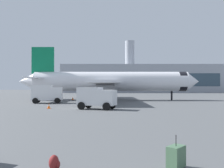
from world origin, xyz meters
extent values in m
cylinder|color=white|center=(-0.13, 44.57, 3.70)|extent=(30.01, 3.90, 3.80)
cone|color=white|center=(16.07, 44.62, 3.70)|extent=(2.41, 3.62, 3.61)
cone|color=white|center=(-16.73, 44.51, 3.70)|extent=(3.21, 3.43, 3.42)
cylinder|color=black|center=(13.87, 44.61, 3.70)|extent=(1.41, 3.88, 3.88)
cube|color=white|center=(-1.15, 52.56, 3.40)|extent=(4.85, 16.02, 0.36)
cube|color=white|center=(-1.10, 36.56, 3.40)|extent=(4.85, 16.02, 0.36)
cylinder|color=gray|center=(-1.14, 50.06, 2.10)|extent=(3.21, 2.21, 2.20)
cylinder|color=gray|center=(-1.11, 39.06, 2.10)|extent=(3.21, 2.21, 2.20)
cube|color=#0C7247|center=(-13.63, 44.52, 7.30)|extent=(4.40, 0.37, 6.40)
cube|color=white|center=(-14.14, 47.72, 4.30)|extent=(2.62, 6.01, 0.24)
cube|color=white|center=(-14.11, 41.32, 4.30)|extent=(2.62, 6.01, 0.24)
cylinder|color=black|center=(11.87, 44.61, 0.90)|extent=(0.36, 0.36, 1.80)
cylinder|color=black|center=(-2.13, 46.96, 0.90)|extent=(0.44, 0.44, 1.80)
cylinder|color=black|center=(-2.12, 42.16, 0.90)|extent=(0.44, 0.44, 1.80)
cube|color=white|center=(-8.90, 36.15, 1.52)|extent=(1.97, 2.41, 2.04)
cube|color=#1E232D|center=(-8.19, 36.25, 2.00)|extent=(0.35, 1.97, 0.84)
cube|color=white|center=(-11.28, 35.82, 1.70)|extent=(3.39, 2.61, 2.40)
cylinder|color=black|center=(-8.94, 37.31, 0.45)|extent=(0.92, 0.34, 0.90)
cylinder|color=black|center=(-8.62, 35.03, 0.45)|extent=(0.92, 0.34, 0.90)
cylinder|color=black|center=(-12.27, 36.85, 0.45)|extent=(0.92, 0.34, 0.90)
cylinder|color=black|center=(-11.95, 34.57, 0.45)|extent=(0.92, 0.34, 0.90)
cube|color=white|center=(-0.46, 24.91, 1.39)|extent=(2.28, 2.44, 1.78)
cube|color=#1E232D|center=(0.25, 24.69, 1.81)|extent=(0.62, 1.74, 0.74)
cube|color=white|center=(-2.56, 25.58, 1.55)|extent=(3.12, 2.70, 2.10)
cylinder|color=black|center=(0.07, 25.85, 0.45)|extent=(0.92, 0.48, 0.90)
cylinder|color=black|center=(-0.57, 23.84, 0.45)|extent=(0.92, 0.48, 0.90)
cylinder|color=black|center=(-2.87, 26.78, 0.45)|extent=(0.92, 0.48, 0.90)
cylinder|color=black|center=(-3.50, 24.77, 0.45)|extent=(0.92, 0.48, 0.90)
cube|color=#F2590C|center=(-7.89, 45.66, 0.02)|extent=(0.44, 0.44, 0.04)
cone|color=#F2590C|center=(-7.89, 45.66, 0.34)|extent=(0.36, 0.36, 0.59)
cylinder|color=white|center=(-7.89, 45.66, 0.37)|extent=(0.23, 0.23, 0.10)
cube|color=#F2590C|center=(-6.24, 47.16, 0.02)|extent=(0.44, 0.44, 0.04)
cone|color=#F2590C|center=(-6.24, 47.16, 0.36)|extent=(0.36, 0.36, 0.63)
cylinder|color=white|center=(-6.24, 47.16, 0.39)|extent=(0.23, 0.23, 0.10)
cube|color=#F2590C|center=(-7.62, 26.17, 0.02)|extent=(0.44, 0.44, 0.04)
cone|color=#F2590C|center=(-7.62, 26.17, 0.33)|extent=(0.36, 0.36, 0.58)
cylinder|color=white|center=(-7.62, 26.17, 0.36)|extent=(0.23, 0.23, 0.10)
cube|color=#476B4C|center=(2.16, 4.72, 0.39)|extent=(0.73, 0.74, 0.70)
cylinder|color=black|center=(2.16, 4.72, 0.92)|extent=(0.02, 0.02, 0.36)
cylinder|color=black|center=(2.31, 4.88, 0.04)|extent=(0.08, 0.08, 0.08)
ellipsoid|color=maroon|center=(-1.82, 4.59, 0.24)|extent=(0.32, 0.40, 0.48)
ellipsoid|color=maroon|center=(-1.68, 4.59, 0.17)|extent=(0.12, 0.28, 0.24)
cube|color=#9EA3AD|center=(12.98, 111.94, 6.22)|extent=(70.62, 22.74, 12.44)
cube|color=#334756|center=(12.98, 100.52, 5.60)|extent=(67.09, 0.10, 5.60)
cylinder|color=#9EA3AD|center=(8.56, 111.94, 18.44)|extent=(4.40, 4.40, 12.00)
camera|label=1|loc=(0.06, -3.21, 2.69)|focal=38.78mm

